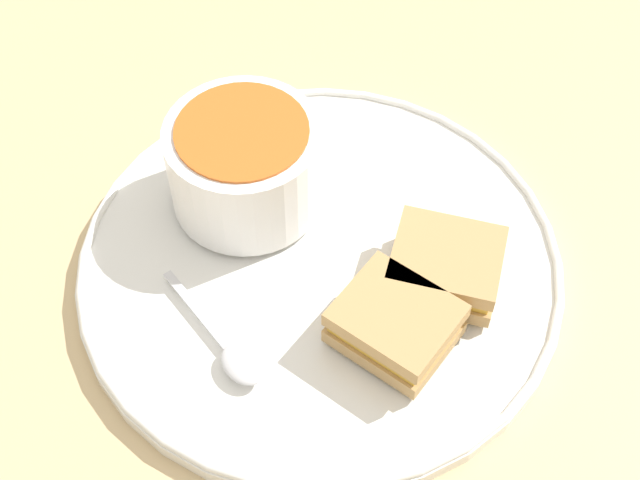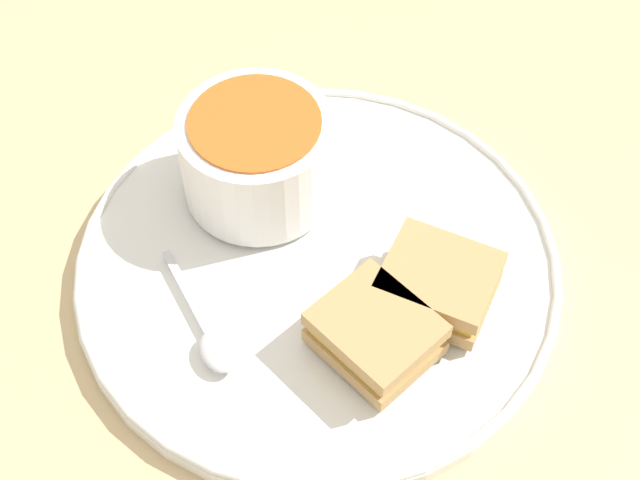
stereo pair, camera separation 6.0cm
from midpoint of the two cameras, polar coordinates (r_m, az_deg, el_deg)
ground_plane at (r=0.63m, az=-2.72°, el=-2.12°), size 2.40×2.40×0.00m
plate at (r=0.63m, az=-2.75°, el=-1.68°), size 0.34×0.34×0.02m
soup_bowl at (r=0.63m, az=-7.57°, el=4.66°), size 0.11×0.11×0.07m
spoon at (r=0.58m, az=-8.43°, el=-7.56°), size 0.10×0.06×0.01m
sandwich_half_near at (r=0.57m, az=1.83°, el=-5.58°), size 0.09×0.09×0.03m
sandwich_half_far at (r=0.60m, az=5.20°, el=-1.83°), size 0.09×0.09×0.03m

